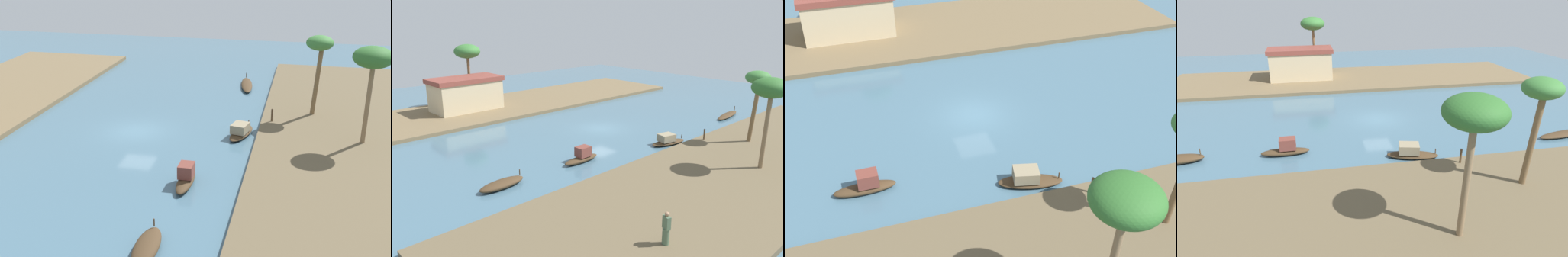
{
  "view_description": "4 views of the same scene",
  "coord_description": "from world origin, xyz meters",
  "views": [
    {
      "loc": [
        -34.38,
        -12.06,
        13.71
      ],
      "look_at": [
        -1.11,
        -4.73,
        1.01
      ],
      "focal_mm": 47.63,
      "sensor_mm": 36.0,
      "label": 1
    },
    {
      "loc": [
        -27.27,
        -26.97,
        11.19
      ],
      "look_at": [
        -3.46,
        -1.74,
        1.07
      ],
      "focal_mm": 35.94,
      "sensor_mm": 36.0,
      "label": 2
    },
    {
      "loc": [
        -7.98,
        -26.2,
        17.26
      ],
      "look_at": [
        -0.52,
        -2.93,
        0.87
      ],
      "focal_mm": 44.39,
      "sensor_mm": 36.0,
      "label": 3
    },
    {
      "loc": [
        -5.88,
        -27.31,
        10.6
      ],
      "look_at": [
        -1.17,
        -3.52,
        0.63
      ],
      "focal_mm": 30.41,
      "sensor_mm": 36.0,
      "label": 4
    }
  ],
  "objects": [
    {
      "name": "sampan_midstream",
      "position": [
        -14.92,
        -5.47,
        0.27
      ],
      "size": [
        3.44,
        1.34,
        0.89
      ],
      "rotation": [
        0.0,
        0.0,
        0.05
      ],
      "color": "#47331E",
      "rests_on": "river_water"
    },
    {
      "name": "palm_tree_left_near",
      "position": [
        0.37,
        -16.23,
        6.17
      ],
      "size": [
        2.63,
        2.63,
        6.69
      ],
      "color": "#7F6647",
      "rests_on": "riverbank_left"
    },
    {
      "name": "river_water",
      "position": [
        0.0,
        0.0,
        0.0
      ],
      "size": [
        75.79,
        75.79,
        0.0
      ],
      "primitive_type": "plane",
      "color": "#476B7F",
      "rests_on": "ground"
    },
    {
      "name": "mooring_post",
      "position": [
        3.41,
        -9.73,
        0.85
      ],
      "size": [
        0.14,
        0.14,
        0.97
      ],
      "primitive_type": "cylinder",
      "color": "#4C3823",
      "rests_on": "riverbank_left"
    },
    {
      "name": "palm_tree_left_far",
      "position": [
        5.85,
        -12.9,
        5.73
      ],
      "size": [
        2.08,
        2.08,
        6.3
      ],
      "color": "brown",
      "rests_on": "riverbank_left"
    },
    {
      "name": "sampan_upstream_small",
      "position": [
        -7.78,
        -5.63,
        0.45
      ],
      "size": [
        3.34,
        0.94,
        1.25
      ],
      "rotation": [
        0.0,
        0.0,
        0.01
      ],
      "color": "#47331E",
      "rests_on": "river_water"
    },
    {
      "name": "sampan_with_red_awning",
      "position": [
        0.72,
        -7.71,
        0.37
      ],
      "size": [
        3.72,
        1.95,
        1.01
      ],
      "rotation": [
        0.0,
        0.0,
        -0.23
      ],
      "color": "#47331E",
      "rests_on": "river_water"
    },
    {
      "name": "riverbank_left",
      "position": [
        0.0,
        -15.14,
        0.18
      ],
      "size": [
        45.51,
        12.43,
        0.37
      ],
      "primitive_type": "cube",
      "color": "brown",
      "rests_on": "ground"
    },
    {
      "name": "sampan_foreground",
      "position": [
        13.95,
        -6.51,
        0.19
      ],
      "size": [
        5.21,
        1.75,
        0.83
      ],
      "rotation": [
        0.0,
        0.0,
        0.14
      ],
      "color": "#47331E",
      "rests_on": "river_water"
    }
  ]
}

